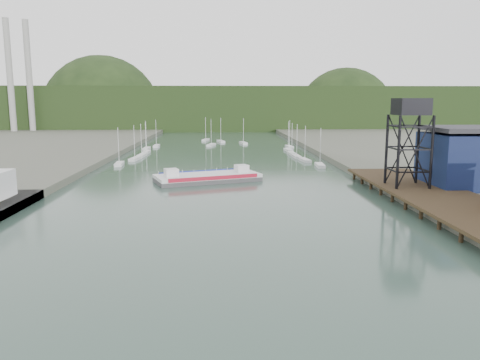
{
  "coord_description": "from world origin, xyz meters",
  "views": [
    {
      "loc": [
        0.69,
        -25.85,
        17.69
      ],
      "look_at": [
        3.99,
        54.7,
        4.0
      ],
      "focal_mm": 35.0,
      "sensor_mm": 36.0,
      "label": 1
    }
  ],
  "objects": [
    {
      "name": "marina_sailboats",
      "position": [
        0.08,
        138.46,
        0.35
      ],
      "size": [
        57.71,
        92.65,
        0.9
      ],
      "color": "silver",
      "rests_on": "ground"
    },
    {
      "name": "distant_hills",
      "position": [
        -3.98,
        301.35,
        10.38
      ],
      "size": [
        500.0,
        120.0,
        80.0
      ],
      "color": "black",
      "rests_on": "ground"
    },
    {
      "name": "lift_tower",
      "position": [
        35.0,
        58.0,
        15.65
      ],
      "size": [
        6.5,
        6.5,
        16.0
      ],
      "color": "black",
      "rests_on": "east_pier"
    },
    {
      "name": "east_pier",
      "position": [
        37.0,
        45.0,
        1.9
      ],
      "size": [
        14.0,
        70.0,
        2.45
      ],
      "color": "black",
      "rests_on": "ground"
    },
    {
      "name": "chain_ferry",
      "position": [
        -2.33,
        76.78,
        0.94
      ],
      "size": [
        24.46,
        16.28,
        3.27
      ],
      "rotation": [
        0.0,
        0.0,
        0.35
      ],
      "color": "#474749",
      "rests_on": "ground"
    },
    {
      "name": "smokestacks",
      "position": [
        -106.0,
        232.5,
        30.0
      ],
      "size": [
        11.2,
        8.2,
        60.0
      ],
      "color": "#9E9D99",
      "rests_on": "ground"
    }
  ]
}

